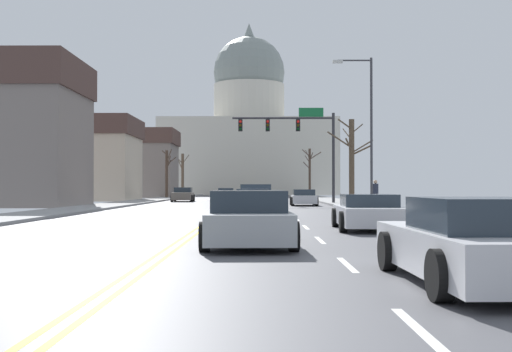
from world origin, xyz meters
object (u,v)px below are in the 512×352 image
object	(u,v)px
pickup_truck_near_01	(256,198)
sedan_oncoming_00	(183,195)
street_lamp_right	(367,120)
pedestrian_00	(375,192)
signal_gantry	(298,134)
sedan_near_04	(368,213)
sedan_near_05	(248,220)
sedan_near_00	(304,198)
sedan_near_02	(254,202)
sedan_near_06	(473,244)
sedan_oncoming_01	(226,194)
sedan_near_03	(260,206)
bicycle_parked	(361,202)

from	to	relation	value
pickup_truck_near_01	sedan_oncoming_00	distance (m)	20.38
street_lamp_right	pedestrian_00	bearing A→B (deg)	59.56
signal_gantry	sedan_near_04	xyz separation A→B (m)	(0.57, -29.05, -4.88)
signal_gantry	sedan_near_05	bearing A→B (deg)	-95.22
signal_gantry	sedan_near_04	world-z (taller)	signal_gantry
street_lamp_right	sedan_near_00	world-z (taller)	street_lamp_right
pickup_truck_near_01	sedan_near_02	xyz separation A→B (m)	(-0.06, -6.87, -0.09)
sedan_near_06	sedan_oncoming_00	bearing A→B (deg)	101.45
sedan_near_02	sedan_oncoming_01	bearing A→B (deg)	95.24
sedan_near_05	pedestrian_00	distance (m)	23.44
sedan_near_02	sedan_oncoming_00	world-z (taller)	sedan_oncoming_00
pedestrian_00	sedan_oncoming_01	bearing A→B (deg)	107.70
sedan_near_00	sedan_near_06	distance (m)	37.48
sedan_oncoming_01	pickup_truck_near_01	bearing A→B (deg)	-83.47
sedan_near_05	sedan_near_03	bearing A→B (deg)	88.79
sedan_oncoming_00	bicycle_parked	distance (m)	25.18
sedan_oncoming_00	sedan_near_04	bearing A→B (deg)	-74.60
sedan_near_03	sedan_oncoming_01	xyz separation A→B (m)	(-3.72, 43.23, -0.01)
sedan_near_02	pedestrian_00	world-z (taller)	pedestrian_00
signal_gantry	sedan_near_02	xyz separation A→B (m)	(-3.23, -16.90, -4.83)
signal_gantry	pedestrian_00	distance (m)	13.62
pickup_truck_near_01	sedan_near_06	size ratio (longest dim) A/B	1.16
sedan_oncoming_01	sedan_near_05	bearing A→B (deg)	-86.39
sedan_oncoming_00	sedan_near_03	bearing A→B (deg)	-77.63
sedan_near_03	sedan_oncoming_00	size ratio (longest dim) A/B	0.95
pickup_truck_near_01	sedan_near_03	distance (m)	12.90
bicycle_parked	sedan_near_06	bearing A→B (deg)	-95.65
sedan_oncoming_00	sedan_oncoming_01	size ratio (longest dim) A/B	1.04
sedan_near_00	pickup_truck_near_01	world-z (taller)	pickup_truck_near_01
signal_gantry	pickup_truck_near_01	distance (m)	11.54
street_lamp_right	sedan_oncoming_00	xyz separation A→B (m)	(-13.04, 22.70, -4.50)
signal_gantry	pedestrian_00	xyz separation A→B (m)	(3.77, -12.33, -4.39)
sedan_near_05	sedan_near_02	bearing A→B (deg)	90.19
pickup_truck_near_01	sedan_near_05	distance (m)	24.68
sedan_near_03	bicycle_parked	bearing A→B (deg)	60.92
sedan_oncoming_01	bicycle_parked	distance (m)	34.14
sedan_near_04	sedan_near_06	xyz separation A→B (m)	(-0.46, -11.50, 0.03)
sedan_oncoming_00	pedestrian_00	distance (m)	25.52
sedan_near_03	bicycle_parked	size ratio (longest dim) A/B	2.54
sedan_oncoming_00	sedan_oncoming_01	world-z (taller)	sedan_oncoming_00
signal_gantry	pedestrian_00	world-z (taller)	signal_gantry
sedan_near_06	bicycle_parked	xyz separation A→B (m)	(2.78, 28.07, -0.08)
sedan_near_05	sedan_near_06	distance (m)	6.70
sedan_near_06	pedestrian_00	size ratio (longest dim) A/B	2.90
sedan_near_05	sedan_near_06	world-z (taller)	sedan_near_05
street_lamp_right	pedestrian_00	world-z (taller)	street_lamp_right
street_lamp_right	sedan_near_05	distance (m)	22.55
sedan_near_04	sedan_near_05	size ratio (longest dim) A/B	0.98
sedan_oncoming_00	pedestrian_00	size ratio (longest dim) A/B	2.92
bicycle_parked	sedan_near_03	bearing A→B (deg)	-119.08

